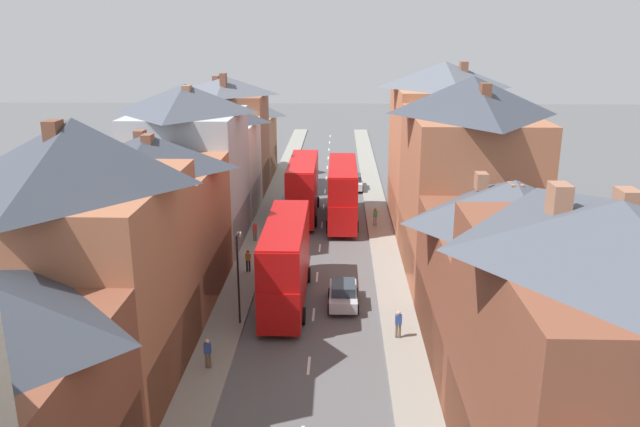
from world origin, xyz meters
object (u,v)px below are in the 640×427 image
(pedestrian_mid_right, at_px, (248,259))
(pedestrian_far_left, at_px, (255,230))
(pedestrian_near_right, at_px, (208,352))
(street_lamp, at_px, (238,273))
(car_parked_right_a, at_px, (343,294))
(pedestrian_far_right, at_px, (375,216))
(pedestrian_mid_left, at_px, (398,323))
(car_near_blue, at_px, (342,164))
(double_decker_bus_lead, at_px, (286,260))
(double_decker_bus_far_approaching, at_px, (303,187))
(car_near_silver, at_px, (290,205))
(car_parked_left_a, at_px, (354,182))
(double_decker_bus_mid_street, at_px, (342,192))

(pedestrian_mid_right, relative_size, pedestrian_far_left, 1.00)
(pedestrian_near_right, bearing_deg, street_lamp, 81.07)
(car_parked_right_a, distance_m, pedestrian_far_right, 16.42)
(pedestrian_mid_left, bearing_deg, car_near_blue, 94.02)
(car_parked_right_a, bearing_deg, pedestrian_mid_left, -55.28)
(double_decker_bus_lead, distance_m, car_parked_right_a, 4.16)
(car_parked_right_a, distance_m, pedestrian_near_right, 10.48)
(car_parked_right_a, relative_size, pedestrian_mid_right, 2.47)
(car_near_blue, bearing_deg, double_decker_bus_lead, -95.39)
(double_decker_bus_far_approaching, distance_m, car_parked_right_a, 19.70)
(double_decker_bus_far_approaching, distance_m, car_near_silver, 2.60)
(pedestrian_mid_left, relative_size, pedestrian_mid_right, 1.00)
(pedestrian_mid_left, xyz_separation_m, street_lamp, (-9.08, 1.67, 2.21))
(double_decker_bus_far_approaching, relative_size, pedestrian_mid_left, 6.71)
(pedestrian_mid_left, bearing_deg, pedestrian_near_right, -160.36)
(car_parked_left_a, height_order, pedestrian_far_right, pedestrian_far_right)
(car_parked_right_a, bearing_deg, pedestrian_far_left, 120.86)
(car_near_silver, bearing_deg, car_near_blue, 75.15)
(pedestrian_far_left, xyz_separation_m, pedestrian_far_right, (9.95, 4.31, 0.00))
(street_lamp, bearing_deg, pedestrian_far_right, 64.73)
(pedestrian_near_right, bearing_deg, double_decker_bus_far_approaching, 83.16)
(car_parked_right_a, height_order, pedestrian_mid_right, pedestrian_mid_right)
(double_decker_bus_far_approaching, relative_size, car_parked_right_a, 2.72)
(car_near_blue, bearing_deg, car_parked_left_a, -81.91)
(pedestrian_mid_left, bearing_deg, car_parked_right_a, 124.72)
(car_parked_left_a, distance_m, street_lamp, 33.24)
(pedestrian_mid_right, bearing_deg, double_decker_bus_mid_street, 61.75)
(double_decker_bus_lead, bearing_deg, car_parked_right_a, -7.65)
(car_near_blue, xyz_separation_m, car_parked_left_a, (1.30, -9.15, -0.00))
(pedestrian_near_right, height_order, street_lamp, street_lamp)
(car_near_silver, bearing_deg, pedestrian_far_left, -104.57)
(pedestrian_far_right, bearing_deg, double_decker_bus_far_approaching, 154.48)
(double_decker_bus_lead, height_order, pedestrian_mid_right, double_decker_bus_lead)
(pedestrian_far_left, bearing_deg, pedestrian_far_right, 23.40)
(double_decker_bus_mid_street, distance_m, car_parked_right_a, 17.80)
(pedestrian_mid_left, xyz_separation_m, pedestrian_far_left, (-10.12, 16.24, 0.00))
(street_lamp, bearing_deg, pedestrian_mid_right, 94.67)
(car_near_silver, relative_size, pedestrian_far_right, 2.46)
(pedestrian_mid_right, height_order, pedestrian_far_right, same)
(double_decker_bus_far_approaching, bearing_deg, pedestrian_mid_right, -102.42)
(double_decker_bus_lead, distance_m, pedestrian_mid_right, 5.94)
(double_decker_bus_mid_street, distance_m, pedestrian_far_right, 3.70)
(car_near_blue, xyz_separation_m, pedestrian_mid_right, (-6.70, -33.53, 0.20))
(double_decker_bus_mid_street, height_order, street_lamp, street_lamp)
(car_near_silver, distance_m, pedestrian_mid_left, 25.91)
(car_near_silver, height_order, pedestrian_far_left, pedestrian_far_left)
(car_near_blue, bearing_deg, pedestrian_far_left, -104.76)
(double_decker_bus_lead, xyz_separation_m, double_decker_bus_far_approaching, (0.00, 18.77, 0.00))
(car_parked_right_a, height_order, pedestrian_far_left, pedestrian_far_left)
(car_near_silver, distance_m, pedestrian_near_right, 28.26)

